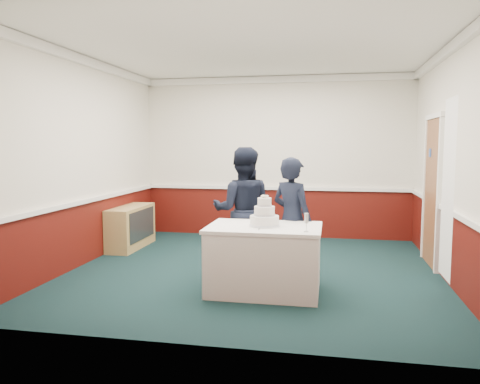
% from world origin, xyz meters
% --- Properties ---
extents(ground, '(5.00, 5.00, 0.00)m').
position_xyz_m(ground, '(0.00, 0.00, 0.00)').
color(ground, '#11272B').
rests_on(ground, ground).
extents(room_shell, '(5.00, 5.00, 3.00)m').
position_xyz_m(room_shell, '(0.08, 0.61, 1.97)').
color(room_shell, silver).
rests_on(room_shell, ground).
extents(sideboard, '(0.41, 1.20, 0.70)m').
position_xyz_m(sideboard, '(-2.28, 1.04, 0.35)').
color(sideboard, tan).
rests_on(sideboard, ground).
extents(cake_table, '(1.32, 0.92, 0.79)m').
position_xyz_m(cake_table, '(0.27, -0.91, 0.40)').
color(cake_table, white).
rests_on(cake_table, ground).
extents(wedding_cake, '(0.35, 0.35, 0.36)m').
position_xyz_m(wedding_cake, '(0.27, -0.91, 0.90)').
color(wedding_cake, white).
rests_on(wedding_cake, cake_table).
extents(cake_knife, '(0.03, 0.22, 0.00)m').
position_xyz_m(cake_knife, '(0.24, -1.11, 0.79)').
color(cake_knife, silver).
rests_on(cake_knife, cake_table).
extents(champagne_flute, '(0.05, 0.05, 0.21)m').
position_xyz_m(champagne_flute, '(0.77, -1.19, 0.93)').
color(champagne_flute, silver).
rests_on(champagne_flute, cake_table).
extents(person_man, '(0.89, 0.73, 1.71)m').
position_xyz_m(person_man, '(-0.14, -0.12, 0.85)').
color(person_man, black).
rests_on(person_man, ground).
extents(person_woman, '(0.69, 0.63, 1.58)m').
position_xyz_m(person_woman, '(0.55, -0.38, 0.79)').
color(person_woman, black).
rests_on(person_woman, ground).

